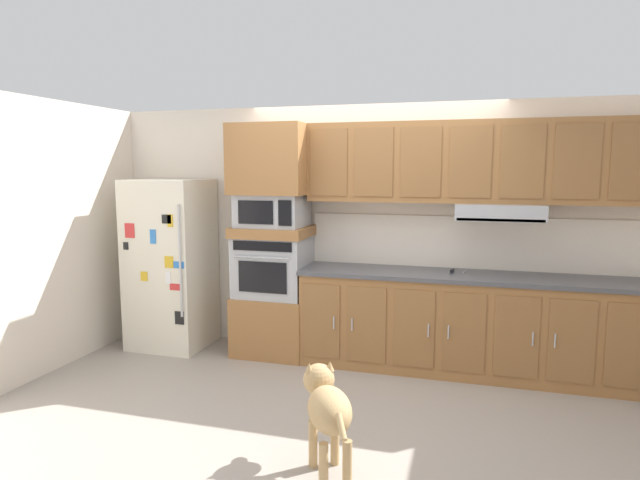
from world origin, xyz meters
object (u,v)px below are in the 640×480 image
at_px(built_in_oven, 273,266).
at_px(dog, 327,406).
at_px(microwave, 273,210).
at_px(screwdriver, 453,271).
at_px(refrigerator, 171,264).

xyz_separation_m(built_in_oven, dog, (1.10, -1.98, -0.47)).
bearing_deg(built_in_oven, dog, -60.81).
height_order(microwave, screwdriver, microwave).
distance_m(microwave, dog, 2.49).
xyz_separation_m(refrigerator, screwdriver, (2.88, 0.12, 0.05)).
bearing_deg(refrigerator, built_in_oven, 3.45).
distance_m(built_in_oven, screwdriver, 1.76).
bearing_deg(screwdriver, microwave, -178.22).
relative_size(refrigerator, built_in_oven, 2.51).
relative_size(screwdriver, dog, 0.19).
bearing_deg(screwdriver, refrigerator, -177.57).
height_order(refrigerator, microwave, refrigerator).
bearing_deg(built_in_oven, screwdriver, 1.78).
xyz_separation_m(built_in_oven, microwave, (0.00, -0.00, 0.56)).
bearing_deg(dog, built_in_oven, 0.60).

